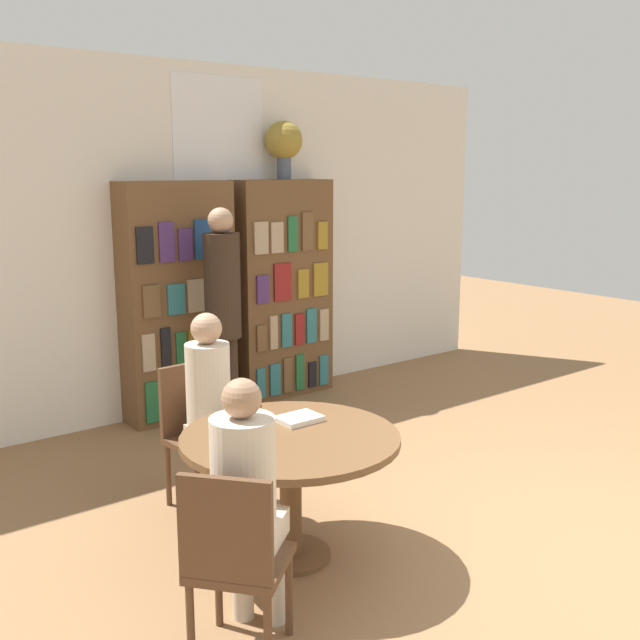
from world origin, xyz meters
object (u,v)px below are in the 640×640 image
flower_vase (284,142)px  chair_left_side (198,427)px  bookshelf_right (283,290)px  librarian_standing (222,296)px  bookshelf_left (178,302)px  chair_near_camera (234,556)px  seated_reader_left (212,401)px  reading_table (290,456)px  seated_reader_right (246,492)px

flower_vase → chair_left_side: bearing=-138.6°
bookshelf_right → librarian_standing: (-0.94, -0.50, 0.11)m
bookshelf_left → chair_near_camera: size_ratio=2.23×
bookshelf_left → flower_vase: (1.11, 0.00, 1.34)m
flower_vase → chair_near_camera: bearing=-128.5°
chair_left_side → seated_reader_left: (0.01, -0.18, 0.22)m
reading_table → bookshelf_right: bearing=55.5°
chair_near_camera → flower_vase: bearing=102.0°
reading_table → chair_near_camera: chair_near_camera is taller
bookshelf_left → seated_reader_left: bearing=-111.7°
chair_near_camera → seated_reader_left: bearing=113.9°
chair_near_camera → seated_reader_right: size_ratio=0.72×
seated_reader_right → reading_table: bearing=90.0°
seated_reader_left → seated_reader_right: 1.34m
flower_vase → librarian_standing: bearing=-152.6°
chair_left_side → seated_reader_right: seated_reader_right is taller
bookshelf_left → bookshelf_right: same height
seated_reader_left → librarian_standing: 1.60m
flower_vase → reading_table: bearing=-125.0°
bookshelf_right → reading_table: 3.12m
librarian_standing → chair_near_camera: bearing=-120.1°
chair_near_camera → seated_reader_right: bearing=90.0°
flower_vase → chair_left_side: 3.07m
reading_table → seated_reader_left: bearing=93.4°
bookshelf_left → chair_near_camera: bookshelf_left is taller
bookshelf_left → seated_reader_left: bookshelf_left is taller
librarian_standing → bookshelf_right: bearing=28.0°
bookshelf_right → chair_near_camera: bookshelf_right is taller
reading_table → chair_left_side: (-0.06, 0.93, -0.09)m
flower_vase → chair_left_side: size_ratio=0.58×
flower_vase → seated_reader_right: flower_vase is taller
seated_reader_left → bookshelf_left: bearing=-115.1°
seated_reader_left → seated_reader_right: (-0.54, -1.23, -0.01)m
librarian_standing → seated_reader_right: bearing=-118.8°
chair_left_side → librarian_standing: 1.54m
bookshelf_right → librarian_standing: size_ratio=1.11×
bookshelf_left → seated_reader_left: size_ratio=1.59×
bookshelf_left → seated_reader_right: bearing=-112.5°
bookshelf_left → seated_reader_right: (-1.25, -3.03, -0.29)m
flower_vase → chair_near_camera: size_ratio=0.58×
flower_vase → seated_reader_left: bearing=-135.4°
chair_near_camera → librarian_standing: bearing=110.5°
reading_table → librarian_standing: librarian_standing is taller
chair_near_camera → seated_reader_left: seated_reader_left is taller
reading_table → seated_reader_left: 0.76m
reading_table → seated_reader_right: bearing=-140.6°
bookshelf_left → reading_table: bearing=-104.7°
bookshelf_left → librarian_standing: (0.14, -0.50, 0.11)m
bookshelf_left → librarian_standing: 0.53m
bookshelf_left → librarian_standing: size_ratio=1.11×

